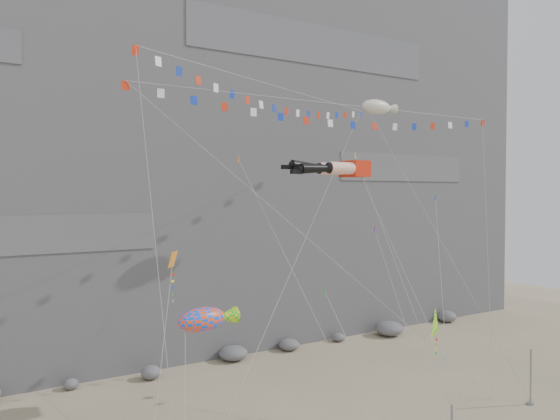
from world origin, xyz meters
The scene contains 15 objects.
cliff centered at (0.00, 32.00, 25.00)m, with size 80.00×28.00×50.00m, color slate.
talus_boulders centered at (0.00, 17.00, 0.60)m, with size 60.00×3.00×1.20m, color slate, non-canonical shape.
anchor_pole_right centered at (13.53, -3.43, 2.01)m, with size 0.12×0.12×4.01m, color gray.
legs_kite centered at (2.03, 4.61, 16.94)m, with size 6.68×13.74×21.09m.
flag_banner_upper centered at (-0.42, 8.15, 23.08)m, with size 25.63×17.81×28.76m.
flag_banner_lower centered at (3.30, 5.41, 21.76)m, with size 32.38×7.11×24.58m.
harlequin_kite centered at (-11.24, 2.06, 11.43)m, with size 5.18×8.07×14.02m.
fish_windsock centered at (-9.61, 1.79, 7.93)m, with size 5.76×7.28×10.71m.
delta_kite centered at (5.92, -1.58, 6.25)m, with size 6.57×7.85×10.75m.
blimp_windsock centered at (10.79, 10.05, 22.78)m, with size 5.45×13.95×26.51m.
small_kite_a centered at (-3.50, 8.70, 17.32)m, with size 2.75×14.48×22.49m.
small_kite_b centered at (6.46, 5.19, 12.13)m, with size 5.28×12.29×17.51m.
small_kite_c centered at (-1.95, 0.36, 8.99)m, with size 1.17×8.68×12.10m.
small_kite_d centered at (6.77, 7.83, 17.86)m, with size 3.40×14.26×22.95m.
small_kite_e centered at (9.87, 2.25, 14.41)m, with size 7.03×8.03×17.73m.
Camera 1 is at (-22.02, -26.96, 15.20)m, focal length 35.00 mm.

